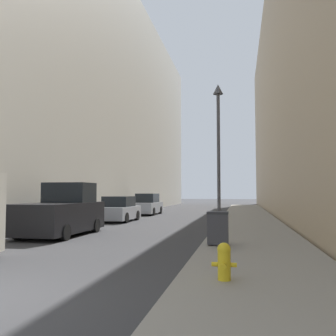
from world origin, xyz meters
TOP-DOWN VIEW (x-y plane):
  - sidewalk_right at (5.55, 18.00)m, footprint 3.65×60.00m
  - building_left_glass at (-10.64, 26.00)m, footprint 12.00×60.00m
  - fire_hydrant at (4.72, 2.25)m, footprint 0.50×0.38m
  - trash_bin at (4.30, 7.19)m, footprint 0.69×0.58m
  - lamppost at (4.13, 10.97)m, footprint 0.44×0.44m
  - pickup_truck at (-2.59, 9.82)m, footprint 2.23×4.99m
  - parked_sedan_near at (-2.63, 17.70)m, footprint 1.91×4.09m
  - parked_sedan_far at (-2.64, 25.24)m, footprint 1.82×4.48m

SIDE VIEW (x-z plane):
  - sidewalk_right at x=5.55m, z-range 0.00..0.12m
  - fire_hydrant at x=4.72m, z-range 0.14..0.87m
  - trash_bin at x=4.30m, z-range 0.14..1.23m
  - parked_sedan_near at x=-2.63m, z-range -0.07..1.53m
  - parked_sedan_far at x=-2.64m, z-range -0.08..1.67m
  - pickup_truck at x=-2.59m, z-range -0.19..2.10m
  - lamppost at x=4.13m, z-range 0.89..7.36m
  - building_left_glass at x=-10.64m, z-range 0.00..21.21m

